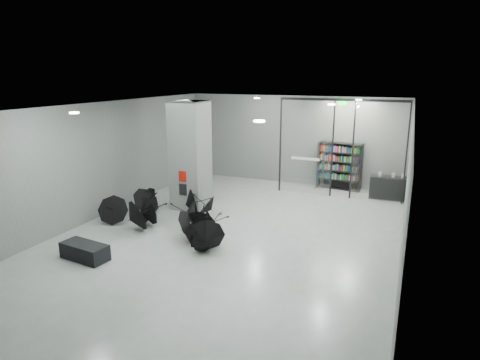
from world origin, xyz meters
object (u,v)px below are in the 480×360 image
at_px(column, 190,156).
at_px(bench, 85,251).
at_px(bookshelf, 340,166).
at_px(umbrella_cluster, 175,222).
at_px(shop_counter, 389,188).

xyz_separation_m(column, bench, (-0.49, -5.13, -1.78)).
bearing_deg(bookshelf, bench, -109.63).
bearing_deg(umbrella_cluster, column, 106.47).
height_order(bookshelf, shop_counter, bookshelf).
distance_m(column, bookshelf, 6.78).
distance_m(bookshelf, shop_counter, 2.33).
distance_m(shop_counter, umbrella_cluster, 8.91).
height_order(column, bookshelf, column).
bearing_deg(bookshelf, shop_counter, -10.30).
xyz_separation_m(bench, umbrella_cluster, (1.19, 2.74, 0.09)).
distance_m(bookshelf, umbrella_cluster, 8.23).
distance_m(bench, umbrella_cluster, 2.99).
distance_m(column, shop_counter, 8.13).
bearing_deg(bench, bookshelf, 69.01).
xyz_separation_m(column, umbrella_cluster, (0.71, -2.39, -1.69)).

